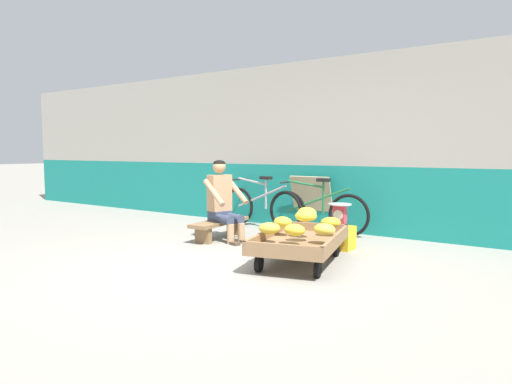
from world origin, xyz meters
TOP-DOWN VIEW (x-y plane):
  - ground_plane at (0.00, 0.00)m, footprint 80.00×80.00m
  - back_wall at (0.00, 3.01)m, footprint 16.00×0.30m
  - banana_cart at (0.68, 0.73)m, footprint 1.16×1.60m
  - banana_pile at (0.69, 0.75)m, footprint 0.90×1.02m
  - low_bench at (-0.99, 1.35)m, footprint 0.36×1.11m
  - vendor_seated at (-0.91, 1.33)m, footprint 0.73×0.59m
  - plastic_crate at (0.72, 1.71)m, footprint 0.36×0.28m
  - weighing_scale at (0.72, 1.70)m, footprint 0.30×0.30m
  - bicycle_near_left at (-1.05, 2.52)m, footprint 1.65×0.48m
  - bicycle_far_left at (-0.03, 2.53)m, footprint 1.66×0.48m
  - sign_board at (-0.26, 2.83)m, footprint 0.70×0.27m
  - shopping_bag at (0.76, 1.37)m, footprint 0.18×0.12m

SIDE VIEW (x-z plane):
  - ground_plane at x=0.00m, z-range 0.00..0.00m
  - shopping_bag at x=0.76m, z-range 0.00..0.24m
  - plastic_crate at x=0.72m, z-range 0.00..0.30m
  - low_bench at x=-0.99m, z-range 0.06..0.33m
  - banana_cart at x=0.68m, z-range 0.06..0.42m
  - bicycle_near_left at x=-1.05m, z-range -0.08..0.78m
  - bicycle_far_left at x=-0.03m, z-range -0.08..0.78m
  - sign_board at x=-0.26m, z-range 0.00..0.87m
  - weighing_scale at x=0.72m, z-range 0.31..0.60m
  - banana_pile at x=0.69m, z-range 0.33..0.60m
  - vendor_seated at x=-0.91m, z-range 0.00..1.14m
  - back_wall at x=0.00m, z-range 0.00..2.71m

